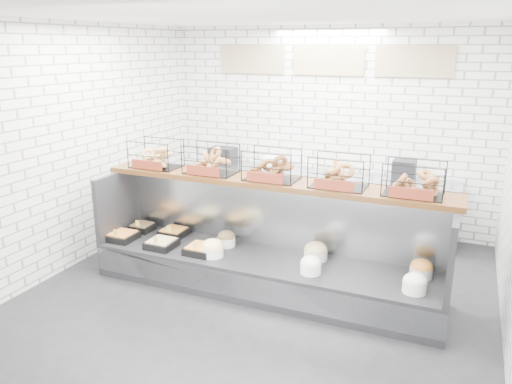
% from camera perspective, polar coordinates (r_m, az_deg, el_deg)
% --- Properties ---
extents(ground, '(5.50, 5.50, 0.00)m').
position_cam_1_polar(ground, '(5.64, -0.32, -12.32)').
color(ground, black).
rests_on(ground, ground).
extents(room_shell, '(5.02, 5.51, 3.01)m').
position_cam_1_polar(room_shell, '(5.54, 2.17, 9.63)').
color(room_shell, white).
rests_on(room_shell, ground).
extents(display_case, '(4.00, 0.90, 1.20)m').
position_cam_1_polar(display_case, '(5.78, 0.95, -7.96)').
color(display_case, black).
rests_on(display_case, ground).
extents(bagel_shelf, '(4.10, 0.50, 0.40)m').
position_cam_1_polar(bagel_shelf, '(5.59, 1.74, 2.65)').
color(bagel_shelf, '#3A1F0C').
rests_on(bagel_shelf, display_case).
extents(prep_counter, '(4.00, 0.60, 1.20)m').
position_cam_1_polar(prep_counter, '(7.58, 6.94, -0.91)').
color(prep_counter, '#93969B').
rests_on(prep_counter, ground).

